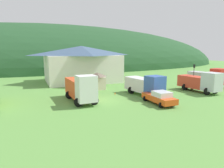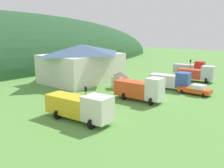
% 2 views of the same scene
% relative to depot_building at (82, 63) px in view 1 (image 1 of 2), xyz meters
% --- Properties ---
extents(ground_plane, '(200.00, 200.00, 0.00)m').
position_rel_depot_building_xyz_m(ground_plane, '(-1.66, -17.19, -3.86)').
color(ground_plane, '#5B9342').
extents(forested_hill_backdrop, '(157.05, 60.00, 32.81)m').
position_rel_depot_building_xyz_m(forested_hill_backdrop, '(-1.66, 42.08, -3.86)').
color(forested_hill_backdrop, '#234C28').
rests_on(forested_hill_backdrop, ground).
extents(depot_building, '(15.65, 12.19, 7.49)m').
position_rel_depot_building_xyz_m(depot_building, '(0.00, 0.00, 0.00)').
color(depot_building, white).
rests_on(depot_building, ground).
extents(play_shed_cream, '(2.56, 2.55, 2.90)m').
position_rel_depot_building_xyz_m(play_shed_cream, '(0.18, -9.67, -2.37)').
color(play_shed_cream, beige).
rests_on(play_shed_cream, ground).
extents(heavy_rig_white, '(3.27, 7.43, 3.69)m').
position_rel_depot_building_xyz_m(heavy_rig_white, '(-4.45, -16.96, -2.04)').
color(heavy_rig_white, white).
rests_on(heavy_rig_white, ground).
extents(box_truck_blue, '(3.59, 7.14, 3.15)m').
position_rel_depot_building_xyz_m(box_truck_blue, '(5.10, -17.14, -2.22)').
color(box_truck_blue, '#3356AD').
rests_on(box_truck_blue, ground).
extents(tow_truck_silver, '(3.46, 7.12, 3.31)m').
position_rel_depot_building_xyz_m(tow_truck_silver, '(14.61, -18.37, -2.19)').
color(tow_truck_silver, silver).
rests_on(tow_truck_silver, ground).
extents(crane_truck_red, '(3.62, 7.02, 3.39)m').
position_rel_depot_building_xyz_m(crane_truck_red, '(20.20, -14.58, -2.17)').
color(crane_truck_red, red).
rests_on(crane_truck_red, ground).
extents(service_pickup_orange, '(2.39, 5.15, 1.66)m').
position_rel_depot_building_xyz_m(service_pickup_orange, '(4.31, -21.81, -3.03)').
color(service_pickup_orange, '#E34F19').
rests_on(service_pickup_orange, ground).
extents(traffic_light_east, '(0.20, 0.32, 4.31)m').
position_rel_depot_building_xyz_m(traffic_light_east, '(14.76, -16.58, -1.23)').
color(traffic_light_east, '#4C4C51').
rests_on(traffic_light_east, ground).
extents(traffic_cone_near_pickup, '(0.36, 0.36, 0.58)m').
position_rel_depot_building_xyz_m(traffic_cone_near_pickup, '(1.41, -14.54, -3.86)').
color(traffic_cone_near_pickup, orange).
rests_on(traffic_cone_near_pickup, ground).
extents(traffic_cone_mid_row, '(0.36, 0.36, 0.55)m').
position_rel_depot_building_xyz_m(traffic_cone_mid_row, '(-2.39, -13.76, -3.86)').
color(traffic_cone_mid_row, orange).
rests_on(traffic_cone_mid_row, ground).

